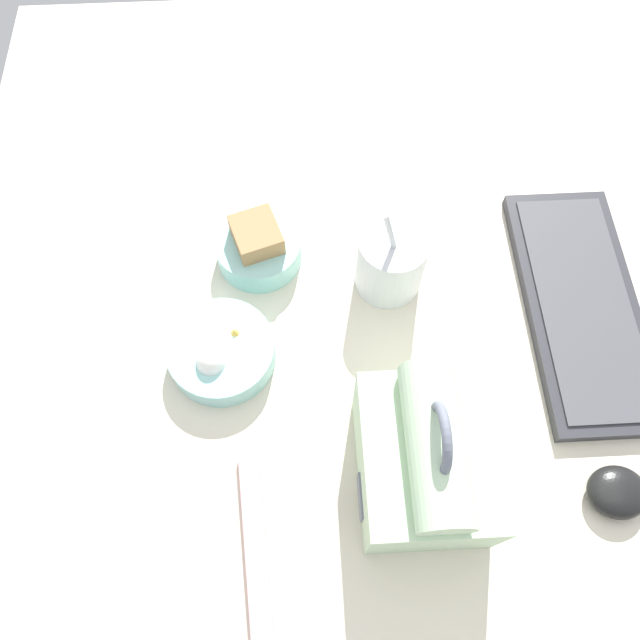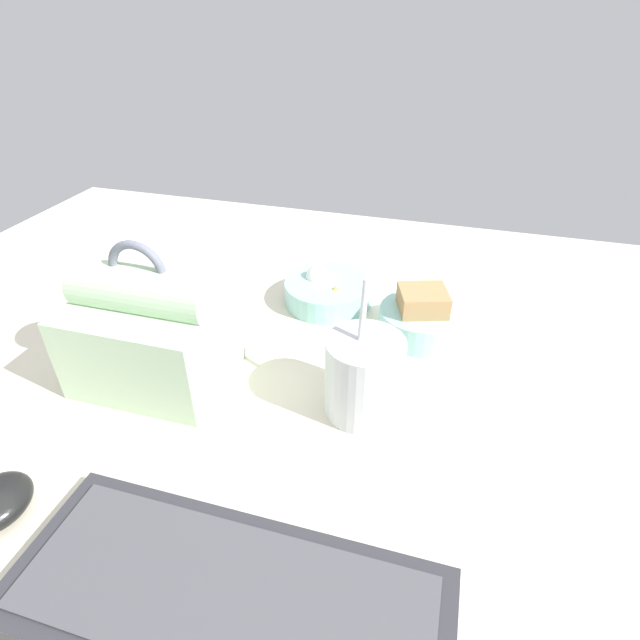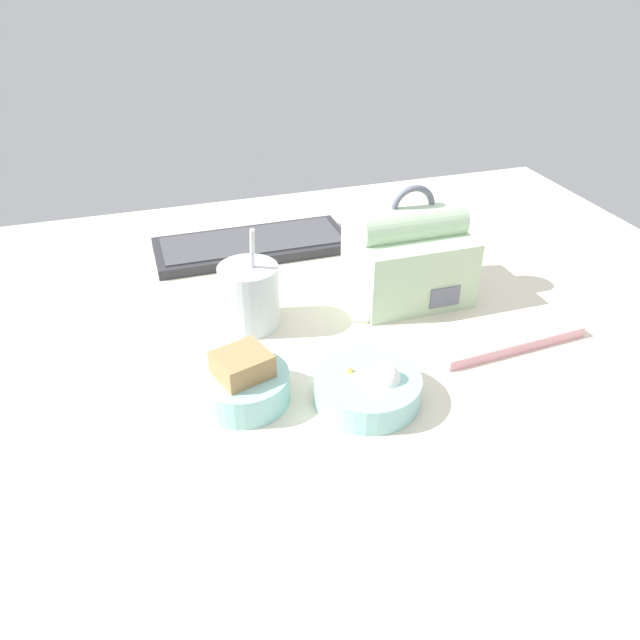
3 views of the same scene
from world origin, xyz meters
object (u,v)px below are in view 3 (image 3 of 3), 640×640
Objects in this scene: keyboard at (252,245)px; soup_cup at (249,295)px; bento_bowl_sandwich at (244,383)px; computer_mouse at (376,229)px; chopstick_case at (515,345)px; bento_bowl_snacks at (368,388)px; lunch_bag at (409,257)px.

soup_cup reaches higher than keyboard.
bento_bowl_sandwich reaches higher than computer_mouse.
chopstick_case is (34.40, -18.05, -4.34)cm from soup_cup.
lunch_bag is at bearing 55.63° from bento_bowl_snacks.
computer_mouse is (19.70, 45.58, -0.43)cm from bento_bowl_snacks.
bento_bowl_snacks is at bearing -65.22° from soup_cup.
bento_bowl_snacks is at bearing -113.38° from computer_mouse.
bento_bowl_sandwich is 39.11cm from chopstick_case.
chopstick_case is (39.06, -0.72, -1.86)cm from bento_bowl_sandwich.
computer_mouse is at bearing 96.15° from chopstick_case.
bento_bowl_snacks is (-15.89, -23.24, -4.80)cm from lunch_bag.
bento_bowl_snacks is 49.66cm from computer_mouse.
lunch_bag is 28.56cm from bento_bowl_snacks.
lunch_bag is 1.15× the size of soup_cup.
keyboard is 1.89× the size of lunch_bag.
bento_bowl_sandwich reaches higher than chopstick_case.
keyboard is 2.62× the size of bento_bowl_snacks.
soup_cup is 1.21× the size of bento_bowl_snacks.
bento_bowl_sandwich is at bearing -105.04° from soup_cup.
soup_cup is (-5.72, -25.23, 4.12)cm from keyboard.
keyboard is at bearing 175.75° from computer_mouse.
soup_cup is 39.09cm from chopstick_case.
lunch_bag reaches higher than computer_mouse.
lunch_bag reaches higher than chopstick_case.
soup_cup is at bearing -141.95° from computer_mouse.
bento_bowl_snacks reaches higher than keyboard.
computer_mouse is (24.22, -1.80, 0.57)cm from keyboard.
soup_cup reaches higher than chopstick_case.
soup_cup is at bearing 74.96° from bento_bowl_sandwich.
bento_bowl_sandwich is 0.86× the size of bento_bowl_snacks.
chopstick_case is at bearing -83.85° from computer_mouse.
lunch_bag is 0.82× the size of chopstick_case.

